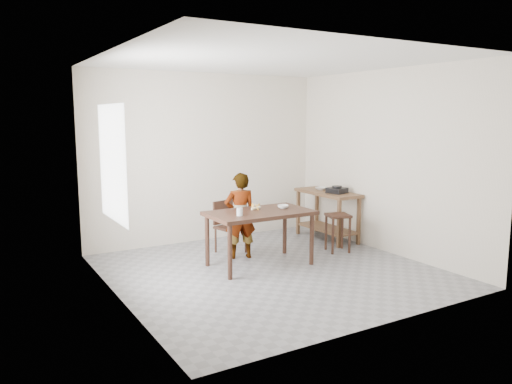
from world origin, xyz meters
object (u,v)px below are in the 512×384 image
stool (338,233)px  prep_counter (327,215)px  dining_chair (231,227)px  child (240,216)px  dining_table (260,238)px

stool → prep_counter: bearing=63.2°
prep_counter → stool: size_ratio=2.10×
dining_chair → stool: (1.41, -0.76, -0.10)m
stool → child: bearing=162.6°
prep_counter → child: bearing=-172.2°
prep_counter → child: 1.80m
child → dining_chair: size_ratio=1.60×
dining_table → prep_counter: size_ratio=1.17×
prep_counter → child: (-1.77, -0.24, 0.22)m
child → stool: size_ratio=2.16×
prep_counter → stool: 0.78m
prep_counter → dining_chair: bearing=177.6°
dining_table → stool: bearing=0.4°
child → stool: 1.53m
prep_counter → stool: prep_counter is taller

